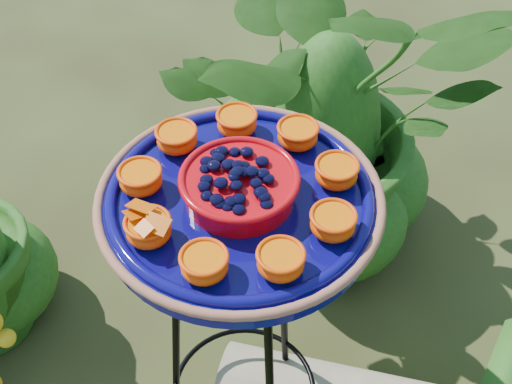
% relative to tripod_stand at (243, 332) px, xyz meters
% --- Properties ---
extents(tripod_stand, '(0.37, 0.37, 0.81)m').
position_rel_tripod_stand_xyz_m(tripod_stand, '(0.00, 0.00, 0.00)').
color(tripod_stand, black).
rests_on(tripod_stand, ground).
extents(feeder_dish, '(0.51, 0.51, 0.10)m').
position_rel_tripod_stand_xyz_m(feeder_dish, '(-0.00, -0.00, 0.36)').
color(feeder_dish, '#0A085E').
rests_on(feeder_dish, tripod_stand).
extents(shrub_back_left, '(1.03, 1.07, 0.91)m').
position_rel_tripod_stand_xyz_m(shrub_back_left, '(-0.44, 0.58, -0.04)').
color(shrub_back_left, '#214913').
rests_on(shrub_back_left, ground).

